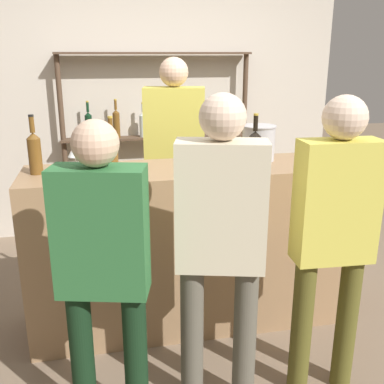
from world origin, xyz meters
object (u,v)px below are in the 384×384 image
wine_glass (75,151)px  ice_bucket (258,143)px  counter_bottle_2 (255,148)px  customer_right (334,227)px  counter_bottle_0 (112,150)px  customer_left (103,260)px  counter_bottle_1 (35,152)px  customer_center (220,235)px  server_behind_counter (175,149)px

wine_glass → ice_bucket: bearing=4.1°
counter_bottle_2 → customer_right: bearing=-75.0°
counter_bottle_0 → customer_left: customer_left is taller
counter_bottle_1 → customer_center: size_ratio=0.22×
customer_left → customer_center: size_ratio=0.94×
counter_bottle_0 → customer_right: 1.40m
wine_glass → customer_left: customer_left is taller
counter_bottle_2 → wine_glass: size_ratio=2.01×
counter_bottle_1 → counter_bottle_2: 1.33m
counter_bottle_1 → wine_glass: 0.23m
counter_bottle_0 → counter_bottle_1: counter_bottle_1 is taller
counter_bottle_1 → customer_right: customer_right is taller
customer_right → wine_glass: bearing=60.3°
customer_center → customer_right: (0.59, -0.02, -0.00)m
customer_left → wine_glass: bearing=23.0°
ice_bucket → counter_bottle_0: bearing=-178.5°
counter_bottle_2 → customer_left: size_ratio=0.22×
counter_bottle_1 → customer_left: 1.00m
counter_bottle_1 → ice_bucket: 1.42m
ice_bucket → server_behind_counter: bearing=119.0°
counter_bottle_2 → customer_center: customer_center is taller
ice_bucket → server_behind_counter: size_ratio=0.13×
customer_center → customer_left: bearing=109.6°
ice_bucket → customer_left: 1.45m
customer_center → customer_right: customer_center is taller
counter_bottle_0 → customer_center: customer_center is taller
counter_bottle_1 → customer_center: customer_center is taller
ice_bucket → customer_center: size_ratio=0.14×
customer_right → customer_center: bearing=91.6°
customer_center → counter_bottle_0: bearing=43.3°
customer_left → customer_center: customer_center is taller
counter_bottle_0 → server_behind_counter: (0.53, 0.81, -0.19)m
wine_glass → customer_right: customer_right is taller
customer_left → customer_right: customer_right is taller
ice_bucket → server_behind_counter: (-0.44, 0.79, -0.19)m
server_behind_counter → customer_right: bearing=29.1°
counter_bottle_0 → wine_glass: size_ratio=1.91×
ice_bucket → customer_center: customer_center is taller
customer_center → counter_bottle_1: bearing=63.1°
wine_glass → counter_bottle_0: bearing=15.3°
counter_bottle_1 → customer_right: (1.50, -0.84, -0.28)m
counter_bottle_0 → customer_center: 1.02m
wine_glass → customer_center: size_ratio=0.11×
counter_bottle_1 → server_behind_counter: size_ratio=0.20×
counter_bottle_1 → customer_left: size_ratio=0.23×
customer_left → counter_bottle_0: bearing=8.8°
counter_bottle_2 → customer_left: (-0.96, -0.72, -0.33)m
counter_bottle_1 → customer_right: bearing=-29.1°
customer_right → customer_left: bearing=94.6°
wine_glass → ice_bucket: (1.19, 0.09, -0.01)m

